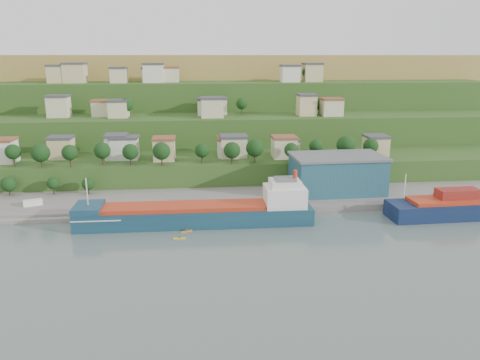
{
  "coord_description": "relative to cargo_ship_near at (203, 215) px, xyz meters",
  "views": [
    {
      "loc": [
        0.02,
        -120.82,
        47.21
      ],
      "look_at": [
        13.11,
        15.0,
        11.12
      ],
      "focal_mm": 35.0,
      "sensor_mm": 36.0,
      "label": 1
    }
  ],
  "objects": [
    {
      "name": "quay",
      "position": [
        18.33,
        19.8,
        -2.79
      ],
      "size": [
        220.0,
        26.0,
        4.0
      ],
      "primitive_type": "cube",
      "color": "slate",
      "rests_on": "ground"
    },
    {
      "name": "cargo_ship_near",
      "position": [
        0.0,
        0.0,
        0.0
      ],
      "size": [
        67.89,
        11.02,
        17.44
      ],
      "rotation": [
        0.0,
        0.0,
        -0.0
      ],
      "color": "#132E49",
      "rests_on": "ground"
    },
    {
      "name": "pebble_beach",
      "position": [
        -56.67,
        13.8,
        -2.79
      ],
      "size": [
        40.0,
        18.0,
        2.4
      ],
      "primitive_type": "cube",
      "color": "slate",
      "rests_on": "ground"
    },
    {
      "name": "hillside",
      "position": [
        -1.68,
        160.46,
        -2.7
      ],
      "size": [
        360.0,
        210.93,
        96.0
      ],
      "color": "#284719",
      "rests_on": "ground"
    },
    {
      "name": "caravan",
      "position": [
        -52.93,
        16.34,
        -0.28
      ],
      "size": [
        6.07,
        4.1,
        2.62
      ],
      "primitive_type": "cube",
      "rotation": [
        0.0,
        0.0,
        0.35
      ],
      "color": "white",
      "rests_on": "pebble_beach"
    },
    {
      "name": "warehouse",
      "position": [
        46.43,
        22.7,
        5.65
      ],
      "size": [
        31.6,
        19.99,
        12.8
      ],
      "rotation": [
        0.0,
        0.0,
        0.03
      ],
      "color": "#1D5257",
      "rests_on": "quay"
    },
    {
      "name": "kayak_yellow",
      "position": [
        -6.54,
        -11.06,
        -2.53
      ],
      "size": [
        3.44,
        0.65,
        0.86
      ],
      "rotation": [
        0.0,
        0.0,
        0.01
      ],
      "color": "gold",
      "rests_on": "ground"
    },
    {
      "name": "dinghy",
      "position": [
        -45.27,
        10.21,
        -1.22
      ],
      "size": [
        3.85,
        2.01,
        0.73
      ],
      "primitive_type": "cube",
      "rotation": [
        0.0,
        0.0,
        -0.18
      ],
      "color": "silver",
      "rests_on": "pebble_beach"
    },
    {
      "name": "kayak_orange",
      "position": [
        -4.82,
        -6.02,
        -2.54
      ],
      "size": [
        3.3,
        1.73,
        0.83
      ],
      "rotation": [
        0.0,
        0.0,
        0.37
      ],
      "color": "orange",
      "rests_on": "ground"
    },
    {
      "name": "ground",
      "position": [
        -1.67,
        -8.2,
        -2.79
      ],
      "size": [
        500.0,
        500.0,
        0.0
      ],
      "primitive_type": "plane",
      "color": "#4A5A55",
      "rests_on": "ground"
    }
  ]
}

